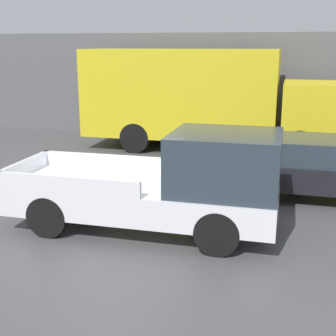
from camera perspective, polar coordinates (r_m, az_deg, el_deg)
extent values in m
plane|color=#4C4C4F|center=(9.86, -6.65, -6.50)|extent=(60.00, 60.00, 0.00)
cube|color=#56565B|center=(18.52, 4.02, 9.94)|extent=(28.00, 0.15, 4.01)
cube|color=silver|center=(9.26, -3.13, -3.60)|extent=(5.23, 1.91, 0.57)
cube|color=#28333D|center=(8.69, 7.04, 0.76)|extent=(1.99, 1.80, 1.09)
cube|color=silver|center=(10.35, -7.86, 0.81)|extent=(2.88, 0.10, 0.31)
cube|color=silver|center=(8.76, -12.34, -1.98)|extent=(2.88, 0.10, 0.31)
cube|color=silver|center=(10.19, -17.05, 0.06)|extent=(0.10, 1.91, 0.31)
cylinder|color=black|center=(9.79, 7.50, -4.18)|extent=(0.80, 0.26, 0.80)
cylinder|color=black|center=(8.23, 6.00, -7.88)|extent=(0.80, 0.26, 0.80)
cylinder|color=black|center=(10.65, -10.08, -2.72)|extent=(0.80, 0.26, 0.80)
cylinder|color=black|center=(9.24, -14.40, -5.72)|extent=(0.80, 0.26, 0.80)
cube|color=black|center=(11.74, 17.89, -0.57)|extent=(4.28, 1.92, 0.56)
cube|color=#28333D|center=(11.62, 18.73, 2.04)|extent=(2.35, 1.69, 0.55)
cylinder|color=black|center=(12.61, 11.61, -0.17)|extent=(0.75, 0.22, 0.75)
cylinder|color=black|center=(10.96, 11.08, -2.42)|extent=(0.75, 0.22, 0.75)
cube|color=gold|center=(16.11, 17.15, 6.55)|extent=(1.90, 2.43, 1.91)
cube|color=gold|center=(16.45, 1.63, 9.17)|extent=(6.56, 2.56, 2.94)
cylinder|color=black|center=(17.37, 15.65, 4.11)|extent=(1.01, 0.30, 1.01)
cylinder|color=black|center=(15.13, 15.74, 2.57)|extent=(1.01, 0.30, 1.01)
cylinder|color=black|center=(18.08, -1.74, 5.05)|extent=(1.01, 0.30, 1.01)
cylinder|color=black|center=(15.93, -4.05, 3.69)|extent=(1.01, 0.30, 1.01)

